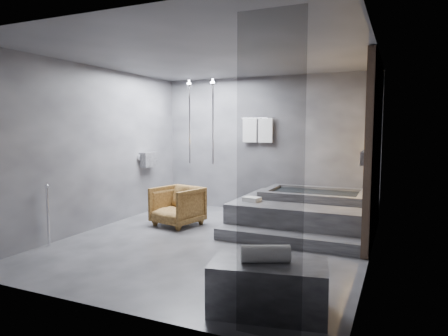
% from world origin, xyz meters
% --- Properties ---
extents(room, '(5.00, 5.04, 2.82)m').
position_xyz_m(room, '(0.40, 0.24, 1.73)').
color(room, '#2D2D2F').
rests_on(room, ground).
extents(tub_deck, '(2.20, 2.00, 0.50)m').
position_xyz_m(tub_deck, '(1.05, 1.45, 0.25)').
color(tub_deck, '#323234').
rests_on(tub_deck, ground).
extents(tub_step, '(2.20, 0.36, 0.18)m').
position_xyz_m(tub_step, '(1.05, 0.27, 0.09)').
color(tub_step, '#323234').
rests_on(tub_step, ground).
extents(concrete_bench, '(1.18, 0.79, 0.49)m').
position_xyz_m(concrete_bench, '(1.48, -1.91, 0.25)').
color(concrete_bench, '#2F2F32').
rests_on(concrete_bench, ground).
extents(driftwood_chair, '(0.92, 0.93, 0.70)m').
position_xyz_m(driftwood_chair, '(-1.06, 0.69, 0.35)').
color(driftwood_chair, '#422A10').
rests_on(driftwood_chair, ground).
extents(rolled_towel, '(0.49, 0.34, 0.17)m').
position_xyz_m(rolled_towel, '(1.46, -1.93, 0.57)').
color(rolled_towel, silver).
rests_on(rolled_towel, concrete_bench).
extents(deck_towel, '(0.31, 0.25, 0.07)m').
position_xyz_m(deck_towel, '(0.28, 0.91, 0.54)').
color(deck_towel, silver).
rests_on(deck_towel, tub_deck).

